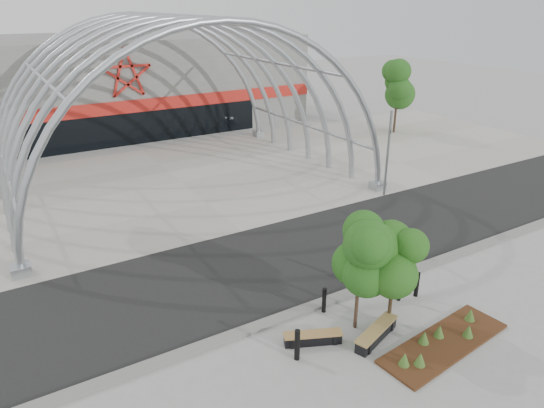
% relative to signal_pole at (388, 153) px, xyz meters
% --- Properties ---
extents(ground, '(140.00, 140.00, 0.00)m').
position_rel_signal_pole_xyz_m(ground, '(-9.67, -7.06, -2.68)').
color(ground, '#979892').
rests_on(ground, ground).
extents(road, '(140.00, 7.00, 0.02)m').
position_rel_signal_pole_xyz_m(road, '(-9.67, -3.56, -2.67)').
color(road, black).
rests_on(road, ground).
extents(forecourt, '(60.00, 17.00, 0.04)m').
position_rel_signal_pole_xyz_m(forecourt, '(-9.67, 8.44, -2.66)').
color(forecourt, '#A9A297').
rests_on(forecourt, ground).
extents(kerb, '(60.00, 0.50, 0.12)m').
position_rel_signal_pole_xyz_m(kerb, '(-9.67, -7.31, -2.62)').
color(kerb, slate).
rests_on(kerb, ground).
extents(arena_building, '(34.00, 15.24, 8.00)m').
position_rel_signal_pole_xyz_m(arena_building, '(-9.67, 26.39, 1.31)').
color(arena_building, slate).
rests_on(arena_building, ground).
extents(vault_canopy, '(20.80, 15.80, 20.36)m').
position_rel_signal_pole_xyz_m(vault_canopy, '(-9.67, 8.44, -2.66)').
color(vault_canopy, '#A1A6AD').
rests_on(vault_canopy, ground).
extents(planting_bed, '(5.35, 2.15, 0.55)m').
position_rel_signal_pole_xyz_m(planting_bed, '(-7.87, -11.33, -2.55)').
color(planting_bed, '#35190B').
rests_on(planting_bed, ground).
extents(signal_pole, '(0.34, 0.72, 5.13)m').
position_rel_signal_pole_xyz_m(signal_pole, '(0.00, 0.00, 0.00)').
color(signal_pole, gray).
rests_on(signal_pole, ground).
extents(street_tree_0, '(1.75, 1.75, 3.98)m').
position_rel_signal_pole_xyz_m(street_tree_0, '(-9.80, -9.06, 0.18)').
color(street_tree_0, '#34241A').
rests_on(street_tree_0, ground).
extents(street_tree_1, '(1.72, 1.72, 4.07)m').
position_rel_signal_pole_xyz_m(street_tree_1, '(-8.61, -9.50, 0.24)').
color(street_tree_1, black).
rests_on(street_tree_1, ground).
extents(bench_0, '(2.00, 1.20, 0.42)m').
position_rel_signal_pole_xyz_m(bench_0, '(-11.61, -9.02, -2.48)').
color(bench_0, black).
rests_on(bench_0, ground).
extents(bench_1, '(2.26, 1.20, 0.47)m').
position_rel_signal_pole_xyz_m(bench_1, '(-9.62, -9.97, -2.45)').
color(bench_1, black).
rests_on(bench_1, ground).
extents(bollard_0, '(0.18, 0.18, 1.13)m').
position_rel_signal_pole_xyz_m(bollard_0, '(-12.51, -9.40, -2.12)').
color(bollard_0, black).
rests_on(bollard_0, ground).
extents(bollard_1, '(0.16, 0.16, 1.00)m').
position_rel_signal_pole_xyz_m(bollard_1, '(-10.19, -7.73, -2.18)').
color(bollard_1, black).
rests_on(bollard_1, ground).
extents(bollard_2, '(0.17, 0.17, 1.06)m').
position_rel_signal_pole_xyz_m(bollard_2, '(-8.00, -6.47, -2.15)').
color(bollard_2, black).
rests_on(bollard_2, ground).
extents(bollard_3, '(0.17, 0.17, 1.05)m').
position_rel_signal_pole_xyz_m(bollard_3, '(-6.43, -8.73, -2.16)').
color(bollard_3, black).
rests_on(bollard_3, ground).
extents(bollard_4, '(0.17, 0.17, 1.06)m').
position_rel_signal_pole_xyz_m(bollard_4, '(-7.22, -8.60, -2.15)').
color(bollard_4, black).
rests_on(bollard_4, ground).
extents(bg_tree_1, '(2.70, 2.70, 5.91)m').
position_rel_signal_pole_xyz_m(bg_tree_1, '(11.33, 10.94, 1.57)').
color(bg_tree_1, black).
rests_on(bg_tree_1, ground).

